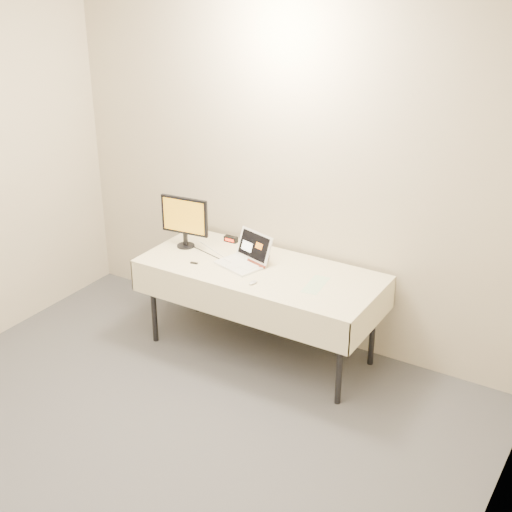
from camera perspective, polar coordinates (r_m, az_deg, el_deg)
The scene contains 9 objects.
back_wall at distance 5.52m, azimuth 2.80°, elevation 6.50°, with size 4.00×0.10×2.70m, color beige.
table at distance 5.41m, azimuth 0.34°, elevation -1.58°, with size 1.86×0.81×0.74m.
laptop at distance 5.44m, azimuth -0.84°, elevation -0.07°, with size 0.41×0.40×0.23m.
monitor at distance 5.69m, azimuth -5.74°, elevation 3.03°, with size 0.41×0.16×0.42m.
book at distance 5.44m, azimuth -0.76°, elevation 0.55°, with size 0.16×0.02×0.22m, color maroon.
alarm_clock at distance 5.84m, azimuth -2.02°, elevation 1.36°, with size 0.11×0.05×0.05m.
clicker at distance 5.15m, azimuth -0.23°, elevation -2.13°, with size 0.04×0.08×0.02m, color silver.
paper_form at distance 5.15m, azimuth 4.80°, elevation -2.30°, with size 0.12×0.31×0.00m, color #C5EBBB.
usb_dongle at distance 5.48m, azimuth -4.98°, elevation -0.56°, with size 0.06×0.02×0.01m, color black.
Camera 1 is at (2.50, -2.12, 3.06)m, focal length 50.00 mm.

